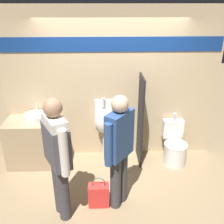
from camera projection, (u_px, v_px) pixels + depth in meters
ground_plane at (112, 170)px, 4.41m from camera, size 16.00×16.00×0.00m
display_wall at (111, 86)px, 4.40m from camera, size 3.79×0.07×2.70m
sink_counter at (36, 142)px, 4.45m from camera, size 0.96×0.57×0.85m
sink_basin at (36, 117)px, 4.31m from camera, size 0.41×0.41×0.24m
cell_phone at (48, 123)px, 4.18m from camera, size 0.07×0.14×0.01m
divider_near_counter at (140, 121)px, 4.38m from camera, size 0.03×0.52×1.62m
urinal_near_counter at (104, 121)px, 4.47m from camera, size 0.33×0.32×1.16m
toilet at (174, 147)px, 4.56m from camera, size 0.42×0.59×0.88m
person_in_vest at (57, 153)px, 3.11m from camera, size 0.42×0.54×1.73m
person_with_lanyard at (119, 149)px, 3.33m from camera, size 0.41×0.49×1.69m
shopping_bag at (99, 195)px, 3.59m from camera, size 0.30×0.16×0.49m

